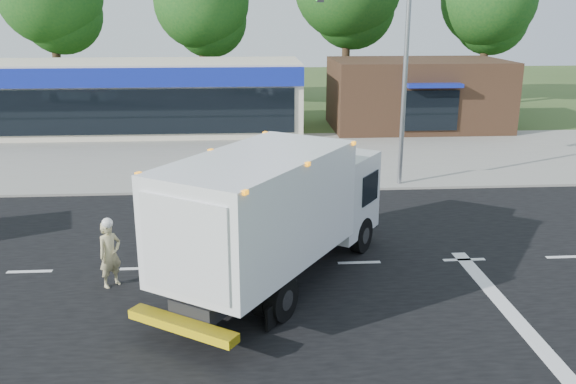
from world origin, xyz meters
name	(u,v)px	position (x,y,z in m)	size (l,w,h in m)	color
ground	(359,263)	(0.00, 0.00, 0.00)	(120.00, 120.00, 0.00)	#385123
road_asphalt	(359,263)	(0.00, 0.00, 0.00)	(60.00, 14.00, 0.02)	black
sidewalk	(323,182)	(0.00, 8.20, 0.06)	(60.00, 2.40, 0.12)	gray
parking_apron	(309,151)	(0.00, 14.00, 0.01)	(60.00, 9.00, 0.02)	gray
lane_markings	(420,282)	(1.35, -1.35, 0.02)	(55.20, 7.00, 0.01)	silver
ems_box_truck	(277,207)	(-2.36, -1.11, 2.06)	(6.52, 8.09, 3.58)	black
emergency_worker	(110,253)	(-6.58, -1.01, 0.90)	(0.74, 0.74, 1.84)	tan
retail_strip_mall	(143,96)	(-9.00, 19.93, 2.01)	(18.00, 6.20, 4.00)	beige
brown_storefront	(417,94)	(7.00, 19.98, 2.00)	(10.00, 6.70, 4.00)	#382316
traffic_signal_pole	(389,61)	(2.35, 7.60, 4.92)	(3.51, 0.25, 8.00)	gray
background_trees	(277,1)	(-0.85, 28.16, 7.38)	(36.77, 7.39, 12.10)	#332114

